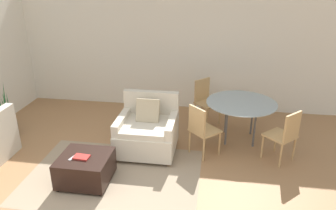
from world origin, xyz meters
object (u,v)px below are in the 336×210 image
dining_table (241,106)px  dining_chair_near_left (201,128)px  ottoman (85,168)px  book_stack (82,157)px  dining_chair_far_left (205,98)px  tv_remote_primary (72,158)px  potted_plant (6,123)px  dining_chair_near_right (285,133)px  armchair (148,131)px

dining_table → dining_chair_near_left: size_ratio=1.39×
ottoman → book_stack: book_stack is taller
dining_table → dining_chair_far_left: bearing=135.0°
book_stack → tv_remote_primary: book_stack is taller
dining_chair_far_left → ottoman: bearing=-124.8°
tv_remote_primary → potted_plant: 2.30m
book_stack → dining_chair_near_right: dining_chair_near_right is taller
potted_plant → tv_remote_primary: bearing=-33.8°
book_stack → tv_remote_primary: bearing=-166.2°
ottoman → tv_remote_primary: size_ratio=5.06×
potted_plant → dining_table: 4.41m
tv_remote_primary → dining_chair_near_left: 2.09m
ottoman → armchair: bearing=55.3°
ottoman → dining_chair_near_right: 3.15m
dining_table → dining_chair_far_left: dining_chair_far_left is taller
ottoman → dining_chair_near_right: (2.97, 1.01, 0.28)m
tv_remote_primary → dining_chair_near_left: dining_chair_near_left is taller
book_stack → dining_chair_far_left: 2.91m
dining_chair_near_right → dining_table: bearing=135.0°
dining_chair_far_left → book_stack: bearing=-124.7°
book_stack → dining_chair_near_left: 1.96m
tv_remote_primary → dining_table: dining_table is taller
dining_table → potted_plant: bearing=-173.7°
armchair → dining_table: 1.74m
dining_chair_near_left → dining_table: bearing=45.0°
tv_remote_primary → dining_table: (2.45, 1.75, 0.24)m
armchair → potted_plant: (-2.77, 0.17, -0.12)m
ottoman → dining_chair_near_left: 1.94m
tv_remote_primary → dining_chair_far_left: dining_chair_far_left is taller
armchair → potted_plant: bearing=176.6°
armchair → dining_chair_near_right: bearing=-0.6°
dining_chair_near_left → book_stack: bearing=-147.5°
potted_plant → ottoman: bearing=-30.3°
dining_chair_far_left → armchair: bearing=-124.9°
armchair → book_stack: (-0.74, -1.08, 0.07)m
dining_chair_near_left → tv_remote_primary: bearing=-148.7°
ottoman → potted_plant: size_ratio=0.70×
tv_remote_primary → dining_table: bearing=35.6°
potted_plant → dining_chair_near_right: bearing=-2.2°
dining_table → dining_chair_near_left: 0.96m
ottoman → potted_plant: (-2.06, 1.20, 0.01)m
armchair → potted_plant: size_ratio=0.94×
dining_table → dining_chair_near_right: bearing=-45.0°
dining_chair_near_right → potted_plant: bearing=177.8°
armchair → book_stack: bearing=-124.4°
potted_plant → dining_chair_far_left: bearing=17.3°
dining_chair_near_right → dining_chair_near_left: bearing=180.0°
book_stack → dining_chair_near_right: bearing=19.4°
potted_plant → dining_chair_near_left: bearing=-3.0°
potted_plant → dining_chair_near_right: size_ratio=1.16×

